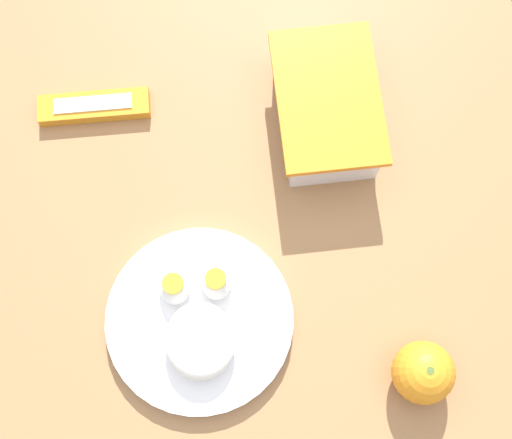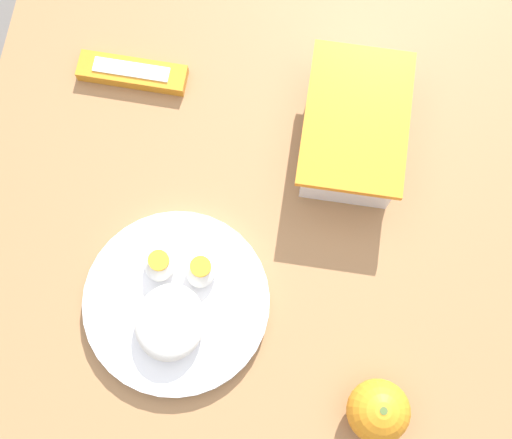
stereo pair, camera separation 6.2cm
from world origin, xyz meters
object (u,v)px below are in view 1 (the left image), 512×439
orange_fruit (423,373)px  rice_plate (199,322)px  candy_bar (94,107)px  food_container (326,110)px

orange_fruit → rice_plate: bearing=-109.5°
rice_plate → candy_bar: bearing=-159.2°
rice_plate → candy_bar: 0.33m
food_container → rice_plate: food_container is taller
orange_fruit → rice_plate: size_ratio=0.32×
food_container → rice_plate: size_ratio=0.85×
food_container → rice_plate: (0.25, -0.19, -0.02)m
food_container → orange_fruit: size_ratio=2.63×
food_container → candy_bar: 0.31m
candy_bar → rice_plate: bearing=20.8°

